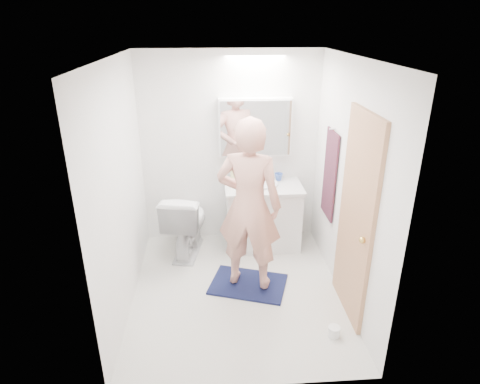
{
  "coord_description": "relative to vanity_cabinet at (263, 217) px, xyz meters",
  "views": [
    {
      "loc": [
        -0.23,
        -3.62,
        2.7
      ],
      "look_at": [
        0.05,
        0.25,
        1.05
      ],
      "focal_mm": 30.52,
      "sensor_mm": 36.0,
      "label": 1
    }
  ],
  "objects": [
    {
      "name": "wall_front",
      "position": [
        -0.39,
        -2.21,
        0.81
      ],
      "size": [
        2.5,
        0.0,
        2.5
      ],
      "primitive_type": "plane",
      "rotation": [
        -1.57,
        0.0,
        0.0
      ],
      "color": "white",
      "rests_on": "floor"
    },
    {
      "name": "floor",
      "position": [
        -0.39,
        -0.96,
        -0.39
      ],
      "size": [
        2.5,
        2.5,
        0.0
      ],
      "primitive_type": "plane",
      "color": "silver",
      "rests_on": "ground"
    },
    {
      "name": "faucet",
      "position": [
        0.0,
        0.22,
        0.51
      ],
      "size": [
        0.02,
        0.02,
        0.16
      ],
      "primitive_type": "cylinder",
      "color": "silver",
      "rests_on": "countertop"
    },
    {
      "name": "mirror_panel",
      "position": [
        -0.09,
        0.13,
        1.11
      ],
      "size": [
        0.84,
        0.01,
        0.66
      ],
      "primitive_type": "cube",
      "color": "silver",
      "rests_on": "medicine_cabinet"
    },
    {
      "name": "toilet_paper_roll",
      "position": [
        0.45,
        -1.71,
        -0.34
      ],
      "size": [
        0.11,
        0.11,
        0.1
      ],
      "primitive_type": "cylinder",
      "color": "white",
      "rests_on": "floor"
    },
    {
      "name": "soap_bottle_b",
      "position": [
        -0.2,
        0.18,
        0.52
      ],
      "size": [
        0.12,
        0.11,
        0.18
      ],
      "primitive_type": "imported",
      "rotation": [
        0.0,
        0.0,
        -0.95
      ],
      "color": "#5071AB",
      "rests_on": "countertop"
    },
    {
      "name": "wall_back",
      "position": [
        -0.39,
        0.29,
        0.81
      ],
      "size": [
        2.5,
        0.0,
        2.5
      ],
      "primitive_type": "plane",
      "rotation": [
        1.57,
        0.0,
        0.0
      ],
      "color": "white",
      "rests_on": "floor"
    },
    {
      "name": "toilet",
      "position": [
        -0.96,
        -0.11,
        0.02
      ],
      "size": [
        0.6,
        0.88,
        0.82
      ],
      "primitive_type": "imported",
      "rotation": [
        0.0,
        0.0,
        2.96
      ],
      "color": "white",
      "rests_on": "floor"
    },
    {
      "name": "sink_basin",
      "position": [
        0.0,
        0.03,
        0.45
      ],
      "size": [
        0.36,
        0.36,
        0.03
      ],
      "primitive_type": "cylinder",
      "color": "white",
      "rests_on": "countertop"
    },
    {
      "name": "wall_left",
      "position": [
        -1.49,
        -0.96,
        0.81
      ],
      "size": [
        0.0,
        2.5,
        2.5
      ],
      "primitive_type": "plane",
      "rotation": [
        1.57,
        0.0,
        1.57
      ],
      "color": "white",
      "rests_on": "floor"
    },
    {
      "name": "door_knob",
      "position": [
        0.65,
        -1.61,
        0.56
      ],
      "size": [
        0.06,
        0.06,
        0.06
      ],
      "primitive_type": "sphere",
      "color": "gold",
      "rests_on": "door"
    },
    {
      "name": "soap_bottle_a",
      "position": [
        -0.36,
        0.15,
        0.55
      ],
      "size": [
        0.13,
        0.13,
        0.25
      ],
      "primitive_type": "imported",
      "rotation": [
        0.0,
        0.0,
        0.49
      ],
      "color": "beige",
      "rests_on": "countertop"
    },
    {
      "name": "person",
      "position": [
        -0.26,
        -0.88,
        0.57
      ],
      "size": [
        0.77,
        0.62,
        1.83
      ],
      "primitive_type": "imported",
      "rotation": [
        0.0,
        0.0,
        2.83
      ],
      "color": "tan",
      "rests_on": "bath_rug"
    },
    {
      "name": "toothbrush_cup",
      "position": [
        0.21,
        0.16,
        0.48
      ],
      "size": [
        0.13,
        0.13,
        0.1
      ],
      "primitive_type": "imported",
      "rotation": [
        0.0,
        0.0,
        -0.27
      ],
      "color": "#3E60BA",
      "rests_on": "countertop"
    },
    {
      "name": "wall_right",
      "position": [
        0.71,
        -0.96,
        0.81
      ],
      "size": [
        0.0,
        2.5,
        2.5
      ],
      "primitive_type": "plane",
      "rotation": [
        1.57,
        0.0,
        -1.57
      ],
      "color": "white",
      "rests_on": "floor"
    },
    {
      "name": "vanity_cabinet",
      "position": [
        0.0,
        0.0,
        0.0
      ],
      "size": [
        0.9,
        0.55,
        0.78
      ],
      "primitive_type": "cube",
      "color": "white",
      "rests_on": "floor"
    },
    {
      "name": "countertop",
      "position": [
        0.0,
        -0.0,
        0.41
      ],
      "size": [
        0.95,
        0.58,
        0.04
      ],
      "primitive_type": "cube",
      "color": "silver",
      "rests_on": "vanity_cabinet"
    },
    {
      "name": "towel_hook",
      "position": [
        0.67,
        -0.41,
        1.23
      ],
      "size": [
        0.07,
        0.02,
        0.02
      ],
      "primitive_type": "cylinder",
      "rotation": [
        0.0,
        1.57,
        0.0
      ],
      "color": "silver",
      "rests_on": "wall_right"
    },
    {
      "name": "ceiling",
      "position": [
        -0.39,
        -0.96,
        2.01
      ],
      "size": [
        2.5,
        2.5,
        0.0
      ],
      "primitive_type": "plane",
      "rotation": [
        3.14,
        0.0,
        0.0
      ],
      "color": "white",
      "rests_on": "floor"
    },
    {
      "name": "door",
      "position": [
        0.69,
        -1.31,
        0.61
      ],
      "size": [
        0.04,
        0.8,
        2.0
      ],
      "primitive_type": "cube",
      "color": "tan",
      "rests_on": "wall_right"
    },
    {
      "name": "bath_rug",
      "position": [
        -0.26,
        -0.88,
        -0.38
      ],
      "size": [
        0.93,
        0.77,
        0.02
      ],
      "primitive_type": "cube",
      "rotation": [
        0.0,
        0.0,
        -0.31
      ],
      "color": "#141C40",
      "rests_on": "floor"
    },
    {
      "name": "towel",
      "position": [
        0.69,
        -0.41,
        0.71
      ],
      "size": [
        0.02,
        0.42,
        1.0
      ],
      "primitive_type": "cube",
      "color": "#14143F",
      "rests_on": "wall_right"
    },
    {
      "name": "medicine_cabinet",
      "position": [
        -0.09,
        0.21,
        1.11
      ],
      "size": [
        0.88,
        0.14,
        0.7
      ],
      "primitive_type": "cube",
      "color": "white",
      "rests_on": "wall_back"
    }
  ]
}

